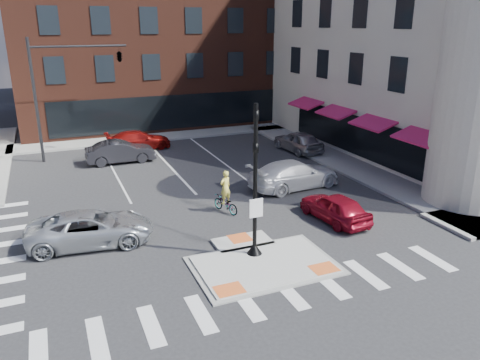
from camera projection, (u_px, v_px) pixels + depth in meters
name	position (u px, v px, depth m)	size (l,w,h in m)	color
ground	(259.00, 260.00, 18.28)	(120.00, 120.00, 0.00)	#28282B
refuge_island	(261.00, 262.00, 18.04)	(5.40, 4.65, 0.13)	gray
sidewalk_e	(343.00, 162.00, 30.95)	(3.00, 24.00, 0.15)	gray
sidewalk_n	(180.00, 135.00, 38.59)	(26.00, 3.00, 0.15)	gray
building_n	(148.00, 34.00, 44.87)	(24.40, 18.40, 15.50)	#4A2117
building_e	(464.00, 34.00, 33.65)	(21.90, 23.90, 17.70)	beige
building_far_left	(63.00, 54.00, 60.70)	(10.00, 12.00, 10.00)	slate
building_far_right	(158.00, 44.00, 66.88)	(12.00, 12.00, 12.00)	brown
signal_pole	(255.00, 201.00, 17.88)	(0.60, 0.60, 5.98)	black
mast_arm_signal	(97.00, 65.00, 30.77)	(6.10, 2.24, 8.00)	black
silver_suv	(91.00, 228.00, 19.44)	(2.35, 5.11, 1.42)	silver
red_sedan	(335.00, 207.00, 21.78)	(1.56, 3.88, 1.32)	maroon
white_pickup	(294.00, 174.00, 26.15)	(2.18, 5.36, 1.56)	white
bg_car_dark	(120.00, 152.00, 30.90)	(1.56, 4.47, 1.47)	#27262C
bg_car_silver	(298.00, 141.00, 33.55)	(1.79, 4.44, 1.51)	#A3A5AA
bg_car_red	(138.00, 140.00, 34.20)	(1.90, 4.67, 1.36)	maroon
cyclist	(225.00, 198.00, 22.75)	(1.12, 1.76, 2.12)	#3F3F44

